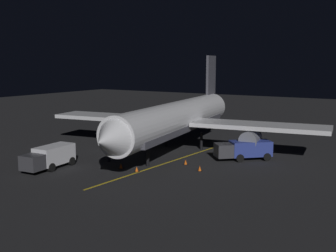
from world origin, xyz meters
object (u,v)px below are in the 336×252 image
object	(u,v)px
catering_truck	(245,150)
traffic_cone_under_wing	(200,169)
traffic_cone_near_left	(121,166)
ground_crew_worker	(109,154)
airliner	(178,119)
baggage_truck	(50,157)
traffic_cone_far	(137,169)
traffic_cone_near_right	(186,162)

from	to	relation	value
catering_truck	traffic_cone_under_wing	size ratio (longest dim) A/B	11.10
catering_truck	traffic_cone_near_left	bearing A→B (deg)	47.95
ground_crew_worker	traffic_cone_under_wing	distance (m)	10.71
traffic_cone_near_left	airliner	bearing A→B (deg)	-93.21
traffic_cone_near_left	traffic_cone_under_wing	world-z (taller)	same
ground_crew_worker	traffic_cone_under_wing	size ratio (longest dim) A/B	3.16
ground_crew_worker	traffic_cone_near_left	xyz separation A→B (m)	(-3.03, 1.67, -0.64)
baggage_truck	traffic_cone_near_left	size ratio (longest dim) A/B	11.56
baggage_truck	traffic_cone_far	bearing A→B (deg)	-155.89
catering_truck	traffic_cone_near_left	distance (m)	14.32
baggage_truck	traffic_cone_near_right	xyz separation A→B (m)	(-11.18, -9.00, -0.98)
catering_truck	traffic_cone_under_wing	xyz separation A→B (m)	(2.05, 7.16, -0.91)
airliner	traffic_cone_under_wing	xyz separation A→B (m)	(-6.90, 7.42, -3.80)
airliner	baggage_truck	bearing A→B (deg)	65.16
ground_crew_worker	traffic_cone_near_right	xyz separation A→B (m)	(-7.97, -3.39, -0.64)
airliner	baggage_truck	xyz separation A→B (m)	(6.85, 14.80, -2.83)
baggage_truck	traffic_cone_near_left	bearing A→B (deg)	-147.74
ground_crew_worker	airliner	bearing A→B (deg)	-111.62
ground_crew_worker	traffic_cone_under_wing	bearing A→B (deg)	-170.46
ground_crew_worker	traffic_cone_far	world-z (taller)	ground_crew_worker
airliner	traffic_cone_near_left	world-z (taller)	airliner
baggage_truck	traffic_cone_near_left	distance (m)	7.45
traffic_cone_near_left	traffic_cone_far	xyz separation A→B (m)	(-2.17, 0.18, 0.00)
traffic_cone_far	traffic_cone_near_left	bearing A→B (deg)	-4.61
traffic_cone_under_wing	catering_truck	bearing A→B (deg)	-106.01
baggage_truck	traffic_cone_under_wing	distance (m)	15.65
baggage_truck	traffic_cone_near_left	xyz separation A→B (m)	(-6.24, -3.94, -0.98)
ground_crew_worker	traffic_cone_near_right	world-z (taller)	ground_crew_worker
airliner	ground_crew_worker	bearing A→B (deg)	68.38
traffic_cone_near_right	baggage_truck	bearing A→B (deg)	38.84
traffic_cone_near_right	traffic_cone_under_wing	distance (m)	3.04
baggage_truck	airliner	bearing A→B (deg)	-114.84
traffic_cone_near_right	airliner	bearing A→B (deg)	-53.25
catering_truck	traffic_cone_near_right	bearing A→B (deg)	50.16
baggage_truck	catering_truck	world-z (taller)	baggage_truck
traffic_cone_near_left	traffic_cone_near_right	size ratio (longest dim) A/B	1.00
traffic_cone_near_left	ground_crew_worker	bearing A→B (deg)	-28.90
catering_truck	traffic_cone_near_right	world-z (taller)	catering_truck
airliner	catering_truck	xyz separation A→B (m)	(-8.96, 0.25, -2.89)
airliner	traffic_cone_near_right	size ratio (longest dim) A/B	66.51
catering_truck	ground_crew_worker	distance (m)	15.45
baggage_truck	ground_crew_worker	world-z (taller)	baggage_truck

